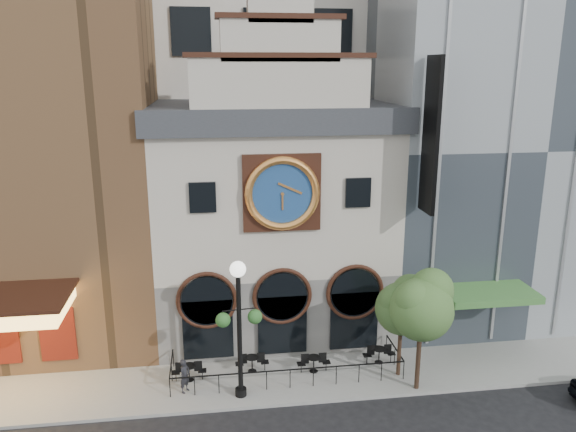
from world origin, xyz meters
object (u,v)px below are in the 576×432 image
Objects in this scene: bistro_3 at (379,354)px; lamppost at (239,315)px; tree_left at (403,304)px; tree_right at (423,304)px; bistro_0 at (189,371)px; bistro_1 at (252,363)px; bistro_2 at (314,363)px; pedestrian at (185,376)px.

bistro_3 is 7.87m from lamppost.
tree_left is 1.39m from tree_right.
bistro_0 is 1.00× the size of bistro_3.
bistro_1 is 7.58m from tree_left.
tree_right is (1.08, -2.35, 3.60)m from bistro_3.
bistro_1 and bistro_2 have the same top height.
tree_left is (7.46, 0.74, -0.31)m from lamppost.
bistro_3 is 0.28× the size of tree_right.
bistro_0 is at bearing 175.29° from tree_left.
bistro_3 is 3.36m from tree_left.
bistro_1 is at bearing 161.80° from tree_right.
bistro_1 is at bearing -30.72° from pedestrian.
pedestrian is at bearing 159.55° from lamppost.
lamppost reaches higher than bistro_1.
tree_right is at bearing -65.39° from bistro_3.
bistro_0 is 1.00× the size of bistro_1.
bistro_2 is at bearing 155.69° from tree_right.
pedestrian reaches higher than bistro_3.
bistro_3 is at bearing 9.51° from lamppost.
bistro_0 and bistro_3 have the same top height.
pedestrian is at bearing -98.92° from bistro_0.
bistro_1 is 0.33× the size of tree_left.
tree_right reaches higher than bistro_0.
tree_right reaches higher than bistro_1.
bistro_1 is 1.00× the size of bistro_3.
lamppost is at bearing 176.59° from tree_right.
pedestrian is 10.27m from tree_left.
tree_left reaches higher than bistro_0.
lamppost reaches higher than tree_left.
pedestrian reaches higher than bistro_1.
pedestrian is (-5.96, -0.88, 0.32)m from bistro_2.
bistro_0 and bistro_2 have the same top height.
bistro_3 is 9.36m from pedestrian.
lamppost reaches higher than bistro_3.
tree_left is (0.62, -1.14, 3.09)m from bistro_3.
pedestrian is at bearing -172.32° from bistro_3.
bistro_1 is at bearing 170.18° from tree_left.
bistro_1 is 0.28× the size of tree_right.
pedestrian is at bearing -157.27° from bistro_1.
bistro_1 is 1.00× the size of bistro_2.
tree_left reaches higher than bistro_2.
bistro_2 and bistro_3 have the same top height.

